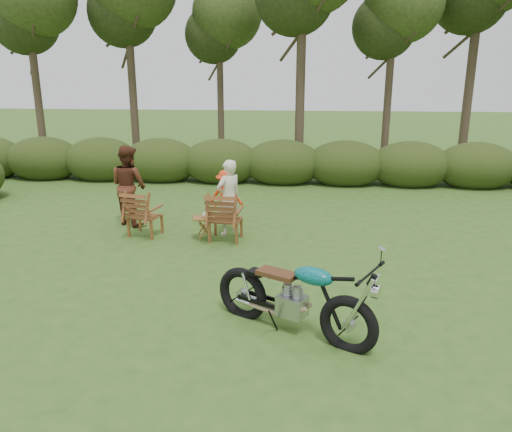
# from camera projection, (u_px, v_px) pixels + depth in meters

# --- Properties ---
(ground) EXTENTS (80.00, 80.00, 0.00)m
(ground) POSITION_uv_depth(u_px,v_px,m) (257.00, 309.00, 7.55)
(ground) COLOR #304F1A
(ground) RESTS_ON ground
(tree_line) EXTENTS (22.52, 11.62, 8.14)m
(tree_line) POSITION_uv_depth(u_px,v_px,m) (301.00, 60.00, 15.75)
(tree_line) COLOR #3A2F1F
(tree_line) RESTS_ON ground
(motorcycle) EXTENTS (2.48, 1.90, 1.34)m
(motorcycle) POSITION_uv_depth(u_px,v_px,m) (292.00, 330.00, 6.93)
(motorcycle) COLOR #0CA5A5
(motorcycle) RESTS_ON ground
(lawn_chair_right) EXTENTS (0.79, 0.79, 1.07)m
(lawn_chair_right) POSITION_uv_depth(u_px,v_px,m) (226.00, 240.00, 10.65)
(lawn_chair_right) COLOR brown
(lawn_chair_right) RESTS_ON ground
(lawn_chair_left) EXTENTS (0.84, 0.84, 1.02)m
(lawn_chair_left) POSITION_uv_depth(u_px,v_px,m) (146.00, 235.00, 10.96)
(lawn_chair_left) COLOR #5A3416
(lawn_chair_left) RESTS_ON ground
(side_table) EXTENTS (0.57, 0.52, 0.49)m
(side_table) POSITION_uv_depth(u_px,v_px,m) (204.00, 228.00, 10.62)
(side_table) COLOR brown
(side_table) RESTS_ON ground
(cup) EXTENTS (0.13, 0.13, 0.10)m
(cup) POSITION_uv_depth(u_px,v_px,m) (205.00, 215.00, 10.53)
(cup) COLOR #F2E7C7
(cup) RESTS_ON side_table
(adult_a) EXTENTS (0.71, 0.71, 1.66)m
(adult_a) POSITION_uv_depth(u_px,v_px,m) (229.00, 234.00, 11.03)
(adult_a) COLOR beige
(adult_a) RESTS_ON ground
(adult_b) EXTENTS (1.13, 1.06, 1.86)m
(adult_b) POSITION_uv_depth(u_px,v_px,m) (132.00, 224.00, 11.79)
(adult_b) COLOR #552818
(adult_b) RESTS_ON ground
(child) EXTENTS (0.87, 0.56, 1.27)m
(child) POSITION_uv_depth(u_px,v_px,m) (226.00, 223.00, 11.85)
(child) COLOR red
(child) RESTS_ON ground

